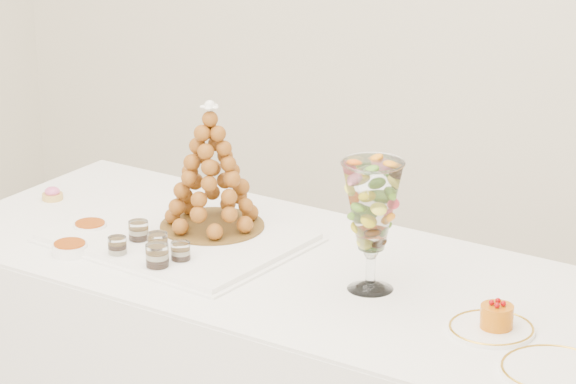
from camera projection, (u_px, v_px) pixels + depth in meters
The scene contains 14 objects.
lace_tray at pixel (178, 238), 3.56m from camera, with size 0.61×0.46×0.02m, color white.
macaron_vase at pixel (372, 208), 3.20m from camera, with size 0.15×0.15×0.32m.
cake_plate at pixel (491, 329), 3.05m from camera, with size 0.20×0.20×0.01m, color white.
spare_plate at pixel (554, 370), 2.86m from camera, with size 0.23×0.23×0.01m, color white.
pink_tart at pixel (52, 194), 3.86m from camera, with size 0.06×0.06×0.04m.
verrine_a at pixel (139, 234), 3.51m from camera, with size 0.05×0.05×0.07m, color white.
verrine_b at pixel (158, 246), 3.44m from camera, with size 0.05×0.05×0.07m, color white.
verrine_c at pixel (181, 255), 3.39m from camera, with size 0.05×0.05×0.07m, color white.
verrine_d at pixel (117, 249), 3.42m from camera, with size 0.05×0.05×0.06m, color white.
verrine_e at pixel (157, 259), 3.34m from camera, with size 0.06×0.06×0.08m, color white.
ramekin_back at pixel (90, 229), 3.61m from camera, with size 0.09×0.09×0.03m, color white.
ramekin_front at pixel (70, 249), 3.47m from camera, with size 0.09×0.09×0.03m, color white.
croquembouche at pixel (211, 167), 3.55m from camera, with size 0.29×0.29×0.35m.
mousse_cake at pixel (497, 316), 3.04m from camera, with size 0.07×0.07×0.07m.
Camera 1 is at (1.66, -2.52, 2.06)m, focal length 85.00 mm.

